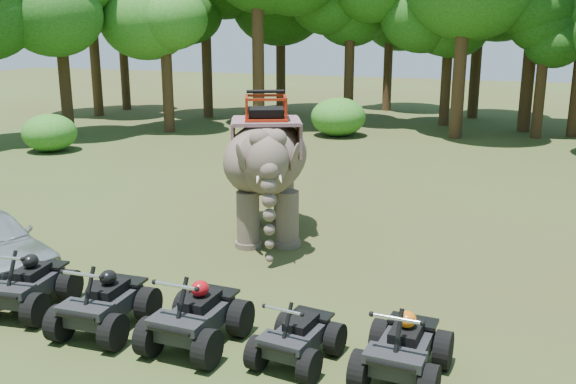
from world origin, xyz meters
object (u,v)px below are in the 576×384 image
(atv_2, at_px, (196,308))
(atv_4, at_px, (404,340))
(elephant, at_px, (267,166))
(atv_3, at_px, (297,329))
(atv_1, at_px, (104,295))
(atv_0, at_px, (27,278))

(atv_2, xyz_separation_m, atv_4, (3.47, 0.22, -0.04))
(elephant, xyz_separation_m, atv_2, (1.21, -5.87, -1.15))
(elephant, bearing_deg, atv_3, -87.14)
(elephant, xyz_separation_m, atv_3, (2.99, -5.76, -1.26))
(atv_3, distance_m, atv_4, 1.69)
(elephant, height_order, atv_3, elephant)
(atv_1, height_order, atv_3, atv_1)
(atv_1, distance_m, atv_4, 5.25)
(atv_0, bearing_deg, atv_1, -13.15)
(atv_2, height_order, atv_3, atv_2)
(atv_1, bearing_deg, atv_4, 0.20)
(atv_1, relative_size, atv_4, 1.03)
(elephant, height_order, atv_4, elephant)
(atv_1, height_order, atv_2, atv_2)
(atv_3, bearing_deg, atv_4, 9.95)
(atv_0, distance_m, atv_1, 1.88)
(atv_3, relative_size, atv_4, 0.88)
(elephant, xyz_separation_m, atv_1, (-0.56, -5.97, -1.17))
(atv_4, bearing_deg, atv_1, -174.46)
(atv_2, bearing_deg, atv_1, -175.83)
(atv_4, bearing_deg, atv_3, -174.18)
(atv_1, xyz_separation_m, atv_4, (5.24, 0.32, -0.02))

